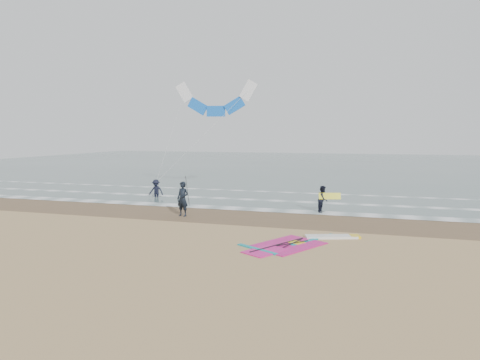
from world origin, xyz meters
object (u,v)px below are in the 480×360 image
(person_standing, at_px, (183,199))
(person_walking, at_px, (323,199))
(person_wading, at_px, (156,186))
(windsurf_rig, at_px, (301,243))
(surf_kite, at_px, (216,101))

(person_standing, relative_size, person_walking, 1.24)
(person_wading, bearing_deg, person_standing, -55.63)
(windsurf_rig, distance_m, surf_kite, 18.84)
(person_walking, bearing_deg, person_wading, 89.78)
(surf_kite, bearing_deg, windsurf_rig, -58.20)
(person_wading, distance_m, surf_kite, 8.45)
(windsurf_rig, relative_size, surf_kite, 0.64)
(windsurf_rig, bearing_deg, person_standing, 150.28)
(person_standing, xyz_separation_m, surf_kite, (-1.75, 10.54, 6.30))
(windsurf_rig, distance_m, person_wading, 16.08)
(person_walking, xyz_separation_m, surf_kite, (-9.34, 7.07, 6.50))
(person_wading, bearing_deg, person_walking, -16.22)
(windsurf_rig, height_order, person_standing, person_standing)
(windsurf_rig, relative_size, person_walking, 3.11)
(windsurf_rig, bearing_deg, surf_kite, 121.80)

